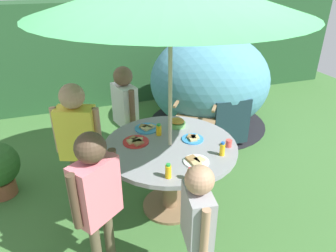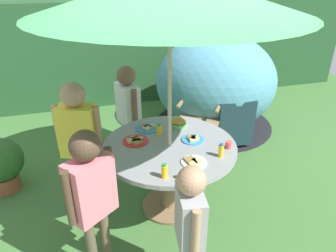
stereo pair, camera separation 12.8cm
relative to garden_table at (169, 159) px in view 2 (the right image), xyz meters
The scene contains 20 objects.
ground_plane 0.60m from the garden_table, ahead, with size 10.00×10.00×0.02m, color #3D6B33.
hedge_backdrop 3.26m from the garden_table, 90.00° to the left, with size 9.00×0.70×1.78m, color #234C28.
garden_table is the anchor object (origin of this frame).
wooden_chair 1.35m from the garden_table, 54.68° to the left, with size 0.69×0.67×0.96m.
dome_tent 2.08m from the garden_table, 53.93° to the left, with size 1.94×1.94×1.43m.
potted_plant 1.88m from the garden_table, 155.08° to the left, with size 0.48×0.48×0.63m.
child_in_white_shirt 0.97m from the garden_table, 104.76° to the left, with size 0.26×0.42×1.29m.
child_in_yellow_shirt 0.92m from the garden_table, 159.22° to the left, with size 0.43×0.31×1.35m.
child_in_pink_shirt 0.96m from the garden_table, 143.94° to the right, with size 0.38×0.35×1.29m.
child_in_grey_shirt 0.97m from the garden_table, 97.98° to the right, with size 0.20×0.39×1.15m.
snack_bowl 0.44m from the garden_table, 59.95° to the left, with size 0.18×0.18×0.08m.
plate_far_left 0.41m from the garden_table, 72.64° to the right, with size 0.22×0.22×0.03m.
plate_center_front 0.37m from the garden_table, 154.70° to the left, with size 0.25×0.25×0.03m.
plate_near_right 0.44m from the garden_table, 108.14° to the left, with size 0.25×0.25×0.03m.
plate_mid_right 0.30m from the garden_table, ahead, with size 0.21×0.21×0.03m.
juice_bottle_near_left 0.31m from the garden_table, 101.46° to the left, with size 0.06×0.06×0.12m.
juice_bottle_far_right 0.61m from the garden_table, 92.87° to the right, with size 0.05×0.05×0.11m.
juice_bottle_center_back 0.55m from the garden_table, 40.77° to the right, with size 0.05×0.05×0.13m.
juice_bottle_mid_left 0.57m from the garden_table, 110.77° to the right, with size 0.05×0.05×0.13m.
cup_near 0.58m from the garden_table, 22.72° to the right, with size 0.06×0.06×0.07m, color #E04C47.
Camera 2 is at (-0.72, -2.43, 2.25)m, focal length 33.07 mm.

